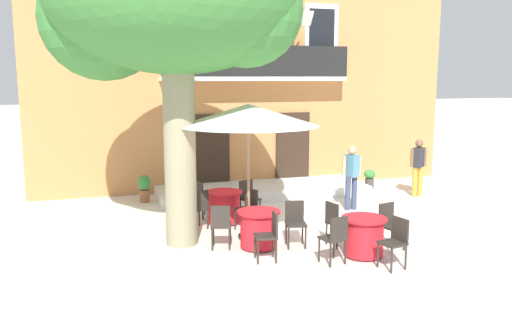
% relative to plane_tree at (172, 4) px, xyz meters
% --- Properties ---
extents(ground_plane, '(120.00, 120.00, 0.00)m').
position_rel_plane_tree_xyz_m(ground_plane, '(3.10, -0.20, -4.77)').
color(ground_plane, silver).
extents(building_facade, '(13.00, 5.09, 7.50)m').
position_rel_plane_tree_xyz_m(building_facade, '(3.05, 6.79, -1.02)').
color(building_facade, '#CC844C').
rests_on(building_facade, ground).
extents(entrance_step_platform, '(6.06, 2.01, 0.25)m').
position_rel_plane_tree_xyz_m(entrance_step_platform, '(3.05, 3.80, -4.64)').
color(entrance_step_platform, silver).
rests_on(entrance_step_platform, ground).
extents(plane_tree, '(5.05, 4.44, 6.39)m').
position_rel_plane_tree_xyz_m(plane_tree, '(0.00, 0.00, 0.00)').
color(plane_tree, gray).
rests_on(plane_tree, ground).
extents(cafe_table_near_tree, '(0.86, 0.86, 0.76)m').
position_rel_plane_tree_xyz_m(cafe_table_near_tree, '(3.27, -1.81, -4.38)').
color(cafe_table_near_tree, red).
rests_on(cafe_table_near_tree, ground).
extents(cafe_chair_near_tree_0, '(0.48, 0.48, 0.91)m').
position_rel_plane_tree_xyz_m(cafe_chair_near_tree_0, '(3.51, -2.53, -4.24)').
color(cafe_chair_near_tree_0, '#2D2823').
rests_on(cafe_chair_near_tree_0, ground).
extents(cafe_chair_near_tree_1, '(0.48, 0.48, 0.91)m').
position_rel_plane_tree_xyz_m(cafe_chair_near_tree_1, '(3.98, -1.56, -4.24)').
color(cafe_chair_near_tree_1, '#2D2823').
rests_on(cafe_chair_near_tree_1, ground).
extents(cafe_chair_near_tree_2, '(0.48, 0.48, 0.91)m').
position_rel_plane_tree_xyz_m(cafe_chair_near_tree_2, '(3.03, -1.10, -4.24)').
color(cafe_chair_near_tree_2, '#2D2823').
rests_on(cafe_chair_near_tree_2, ground).
extents(cafe_chair_near_tree_3, '(0.48, 0.48, 0.91)m').
position_rel_plane_tree_xyz_m(cafe_chair_near_tree_3, '(2.56, -2.05, -4.24)').
color(cafe_chair_near_tree_3, '#2D2823').
rests_on(cafe_chair_near_tree_3, ground).
extents(cafe_table_middle, '(0.86, 0.86, 0.76)m').
position_rel_plane_tree_xyz_m(cafe_table_middle, '(1.51, -0.76, -4.38)').
color(cafe_table_middle, red).
rests_on(cafe_table_middle, ground).
extents(cafe_chair_middle_0, '(0.45, 0.45, 0.91)m').
position_rel_plane_tree_xyz_m(cafe_chair_middle_0, '(1.48, -1.51, -4.24)').
color(cafe_chair_middle_0, '#2D2823').
rests_on(cafe_chair_middle_0, ground).
extents(cafe_chair_middle_1, '(0.47, 0.47, 0.91)m').
position_rel_plane_tree_xyz_m(cafe_chair_middle_1, '(2.26, -0.83, -4.24)').
color(cafe_chair_middle_1, '#2D2823').
rests_on(cafe_chair_middle_1, ground).
extents(cafe_chair_middle_2, '(0.47, 0.47, 0.91)m').
position_rel_plane_tree_xyz_m(cafe_chair_middle_2, '(1.57, -0.01, -4.24)').
color(cafe_chair_middle_2, '#2D2823').
rests_on(cafe_chair_middle_2, ground).
extents(cafe_chair_middle_3, '(0.50, 0.50, 0.91)m').
position_rel_plane_tree_xyz_m(cafe_chair_middle_3, '(0.77, -0.61, -4.24)').
color(cafe_chair_middle_3, '#2D2823').
rests_on(cafe_chair_middle_3, ground).
extents(cafe_table_front, '(0.86, 0.86, 0.76)m').
position_rel_plane_tree_xyz_m(cafe_table_front, '(1.26, 1.19, -4.38)').
color(cafe_table_front, red).
rests_on(cafe_table_front, ground).
extents(cafe_chair_front_0, '(0.54, 0.54, 0.91)m').
position_rel_plane_tree_xyz_m(cafe_chair_front_0, '(1.67, 0.55, -4.24)').
color(cafe_chair_front_0, '#2D2823').
rests_on(cafe_chair_front_0, ground).
extents(cafe_chair_front_1, '(0.51, 0.51, 0.91)m').
position_rel_plane_tree_xyz_m(cafe_chair_front_1, '(1.95, 1.50, -4.24)').
color(cafe_chair_front_1, '#2D2823').
rests_on(cafe_chair_front_1, ground).
extents(cafe_chair_front_2, '(0.54, 0.54, 0.91)m').
position_rel_plane_tree_xyz_m(cafe_chair_front_2, '(0.85, 1.81, -4.24)').
color(cafe_chair_front_2, '#2D2823').
rests_on(cafe_chair_front_2, ground).
extents(cafe_chair_front_3, '(0.52, 0.52, 0.91)m').
position_rel_plane_tree_xyz_m(cafe_chair_front_3, '(0.60, 0.84, -4.24)').
color(cafe_chair_front_3, '#2D2823').
rests_on(cafe_chair_front_3, ground).
extents(cafe_umbrella, '(2.90, 2.90, 2.85)m').
position_rel_plane_tree_xyz_m(cafe_umbrella, '(1.48, -0.10, -2.16)').
color(cafe_umbrella, '#997A56').
rests_on(cafe_umbrella, ground).
extents(ground_planter_left, '(0.35, 0.35, 0.74)m').
position_rel_plane_tree_xyz_m(ground_planter_left, '(-0.33, 3.86, -4.35)').
color(ground_planter_left, '#995638').
rests_on(ground_planter_left, ground).
extents(ground_planter_right, '(0.35, 0.35, 0.59)m').
position_rel_plane_tree_xyz_m(ground_planter_right, '(6.43, 3.59, -4.44)').
color(ground_planter_right, '#47423D').
rests_on(ground_planter_right, ground).
extents(pedestrian_near_entrance, '(0.53, 0.39, 1.66)m').
position_rel_plane_tree_xyz_m(pedestrian_near_entrance, '(4.69, 1.45, -3.83)').
color(pedestrian_near_entrance, '#384260').
rests_on(pedestrian_near_entrance, ground).
extents(pedestrian_mid_plaza, '(0.53, 0.36, 1.64)m').
position_rel_plane_tree_xyz_m(pedestrian_mid_plaza, '(7.22, 2.27, -3.84)').
color(pedestrian_mid_plaza, gold).
rests_on(pedestrian_mid_plaza, ground).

